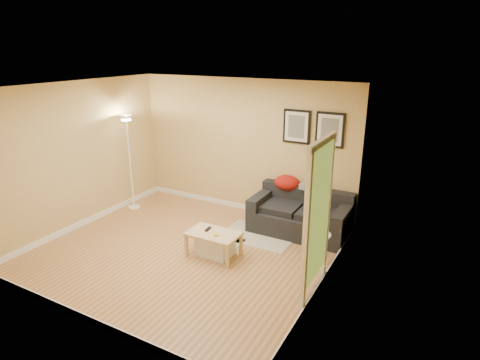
{
  "coord_description": "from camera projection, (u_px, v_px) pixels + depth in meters",
  "views": [
    {
      "loc": [
        3.53,
        -4.62,
        3.15
      ],
      "look_at": [
        0.55,
        0.85,
        1.05
      ],
      "focal_mm": 29.78,
      "sensor_mm": 36.0,
      "label": 1
    }
  ],
  "objects": [
    {
      "name": "floor",
      "position": [
        185.0,
        251.0,
        6.45
      ],
      "size": [
        4.5,
        4.5,
        0.0
      ],
      "primitive_type": "plane",
      "color": "tan",
      "rests_on": "ground"
    },
    {
      "name": "ceiling",
      "position": [
        177.0,
        87.0,
        5.62
      ],
      "size": [
        4.5,
        4.5,
        0.0
      ],
      "primitive_type": "plane",
      "rotation": [
        3.14,
        0.0,
        0.0
      ],
      "color": "white",
      "rests_on": "wall_back"
    },
    {
      "name": "wall_back",
      "position": [
        243.0,
        147.0,
        7.7
      ],
      "size": [
        4.5,
        0.0,
        4.5
      ],
      "primitive_type": "plane",
      "rotation": [
        1.57,
        0.0,
        0.0
      ],
      "color": "#D5B86D",
      "rests_on": "ground"
    },
    {
      "name": "wall_front",
      "position": [
        72.0,
        224.0,
        4.37
      ],
      "size": [
        4.5,
        0.0,
        4.5
      ],
      "primitive_type": "plane",
      "rotation": [
        -1.57,
        0.0,
        0.0
      ],
      "color": "#D5B86D",
      "rests_on": "ground"
    },
    {
      "name": "wall_left",
      "position": [
        79.0,
        156.0,
        7.05
      ],
      "size": [
        0.0,
        4.0,
        4.0
      ],
      "primitive_type": "plane",
      "rotation": [
        1.57,
        0.0,
        1.57
      ],
      "color": "#D5B86D",
      "rests_on": "ground"
    },
    {
      "name": "wall_right",
      "position": [
        326.0,
        201.0,
        5.01
      ],
      "size": [
        0.0,
        4.0,
        4.0
      ],
      "primitive_type": "plane",
      "rotation": [
        1.57,
        0.0,
        -1.57
      ],
      "color": "#D5B86D",
      "rests_on": "ground"
    },
    {
      "name": "baseboard_back",
      "position": [
        243.0,
        207.0,
        8.09
      ],
      "size": [
        4.5,
        0.02,
        0.1
      ],
      "primitive_type": "cube",
      "color": "white",
      "rests_on": "ground"
    },
    {
      "name": "baseboard_front",
      "position": [
        87.0,
        318.0,
        4.77
      ],
      "size": [
        4.5,
        0.02,
        0.1
      ],
      "primitive_type": "cube",
      "color": "white",
      "rests_on": "ground"
    },
    {
      "name": "baseboard_left",
      "position": [
        88.0,
        221.0,
        7.45
      ],
      "size": [
        0.02,
        4.0,
        0.1
      ],
      "primitive_type": "cube",
      "color": "white",
      "rests_on": "ground"
    },
    {
      "name": "baseboard_right",
      "position": [
        319.0,
        286.0,
        5.42
      ],
      "size": [
        0.02,
        4.0,
        0.1
      ],
      "primitive_type": "cube",
      "color": "white",
      "rests_on": "ground"
    },
    {
      "name": "sofa",
      "position": [
        300.0,
        213.0,
        6.97
      ],
      "size": [
        1.7,
        0.9,
        0.75
      ],
      "primitive_type": null,
      "color": "black",
      "rests_on": "ground"
    },
    {
      "name": "red_throw",
      "position": [
        287.0,
        183.0,
        7.29
      ],
      "size": [
        0.48,
        0.36,
        0.28
      ],
      "primitive_type": null,
      "color": "#AA200F",
      "rests_on": "sofa"
    },
    {
      "name": "plaid_throw",
      "position": [
        313.0,
        187.0,
        7.05
      ],
      "size": [
        0.45,
        0.32,
        0.1
      ],
      "primitive_type": null,
      "rotation": [
        0.0,
        0.0,
        -0.14
      ],
      "color": "tan",
      "rests_on": "sofa"
    },
    {
      "name": "framed_print_left",
      "position": [
        297.0,
        127.0,
        7.03
      ],
      "size": [
        0.5,
        0.04,
        0.6
      ],
      "primitive_type": null,
      "color": "black",
      "rests_on": "wall_back"
    },
    {
      "name": "framed_print_right",
      "position": [
        330.0,
        130.0,
        6.75
      ],
      "size": [
        0.5,
        0.04,
        0.6
      ],
      "primitive_type": null,
      "color": "black",
      "rests_on": "wall_back"
    },
    {
      "name": "area_rug",
      "position": [
        258.0,
        235.0,
        6.96
      ],
      "size": [
        1.25,
        0.85,
        0.01
      ],
      "primitive_type": "cube",
      "color": "#BBB094",
      "rests_on": "ground"
    },
    {
      "name": "green_runner",
      "position": [
        221.0,
        241.0,
        6.74
      ],
      "size": [
        0.7,
        0.5,
        0.01
      ],
      "primitive_type": "cube",
      "color": "#668C4C",
      "rests_on": "ground"
    },
    {
      "name": "coffee_table",
      "position": [
        214.0,
        244.0,
        6.23
      ],
      "size": [
        0.86,
        0.59,
        0.4
      ],
      "primitive_type": null,
      "rotation": [
        0.0,
        0.0,
        0.13
      ],
      "color": "#E1BA89",
      "rests_on": "ground"
    },
    {
      "name": "remote_control",
      "position": [
        208.0,
        229.0,
        6.27
      ],
      "size": [
        0.07,
        0.17,
        0.02
      ],
      "primitive_type": "cube",
      "rotation": [
        0.0,
        0.0,
        0.14
      ],
      "color": "black",
      "rests_on": "coffee_table"
    },
    {
      "name": "tape_roll",
      "position": [
        216.0,
        235.0,
        6.07
      ],
      "size": [
        0.07,
        0.07,
        0.03
      ],
      "primitive_type": "cylinder",
      "color": "yellow",
      "rests_on": "coffee_table"
    },
    {
      "name": "storage_bin",
      "position": [
        215.0,
        245.0,
        6.28
      ],
      "size": [
        0.56,
        0.41,
        0.34
      ],
      "primitive_type": null,
      "color": "white",
      "rests_on": "ground"
    },
    {
      "name": "side_table",
      "position": [
        318.0,
        250.0,
        5.94
      ],
      "size": [
        0.35,
        0.35,
        0.53
      ],
      "primitive_type": null,
      "color": "white",
      "rests_on": "ground"
    },
    {
      "name": "book_stack",
      "position": [
        320.0,
        232.0,
        5.84
      ],
      "size": [
        0.17,
        0.23,
        0.07
      ],
      "primitive_type": null,
      "rotation": [
        0.0,
        0.0,
        -0.01
      ],
      "color": "#345F9C",
      "rests_on": "side_table"
    },
    {
      "name": "floor_lamp",
      "position": [
        130.0,
        165.0,
        7.88
      ],
      "size": [
        0.25,
        0.25,
        1.92
      ],
      "primitive_type": null,
      "color": "white",
      "rests_on": "ground"
    },
    {
      "name": "doorway",
      "position": [
        317.0,
        224.0,
        5.0
      ],
      "size": [
        0.12,
        1.01,
        2.13
      ],
      "primitive_type": null,
      "color": "white",
      "rests_on": "ground"
    }
  ]
}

